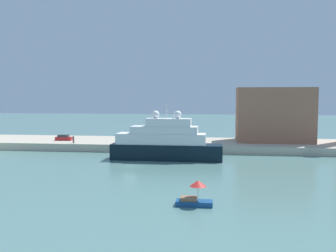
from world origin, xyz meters
TOP-DOWN VIEW (x-y plane):
  - ground at (0.00, 0.00)m, footprint 400.00×400.00m
  - quay_dock at (0.00, 25.09)m, footprint 110.00×18.17m
  - large_yacht at (5.45, 7.98)m, footprint 22.10×4.77m
  - small_motorboat at (13.24, -23.37)m, footprint 4.25×1.94m
  - harbor_building at (29.30, 27.42)m, footprint 17.76×10.49m
  - parked_car at (-21.90, 22.88)m, footprint 4.09×1.90m
  - person_figure at (-17.37, 17.57)m, footprint 0.36×0.36m
  - mooring_bollard at (5.26, 17.57)m, footprint 0.47×0.47m

SIDE VIEW (x-z plane):
  - ground at x=0.00m, z-range 0.00..0.00m
  - quay_dock at x=0.00m, z-range 0.00..1.75m
  - small_motorboat at x=13.24m, z-range -0.36..2.61m
  - mooring_bollard at x=5.26m, z-range 1.75..2.53m
  - parked_car at x=-21.90m, z-range 1.66..3.05m
  - person_figure at x=-17.37m, z-range 1.69..3.44m
  - large_yacht at x=5.45m, z-range -2.45..9.15m
  - harbor_building at x=29.30m, z-range 1.75..14.71m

